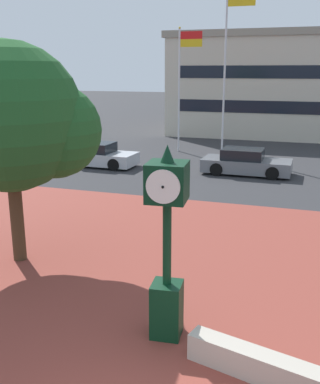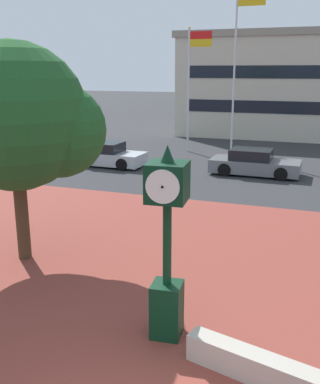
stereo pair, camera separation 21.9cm
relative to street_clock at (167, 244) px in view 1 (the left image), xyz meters
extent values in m
cube|color=brown|center=(0.33, 1.13, -1.92)|extent=(44.00, 16.72, 0.01)
cube|color=#ADA393|center=(2.19, -0.87, -1.67)|extent=(3.19, 1.22, 0.50)
cube|color=black|center=(0.00, 0.00, -1.37)|extent=(0.63, 0.63, 1.11)
cylinder|color=black|center=(0.00, 0.00, 0.01)|extent=(0.17, 0.17, 1.66)
cube|color=black|center=(0.00, 0.00, 1.20)|extent=(0.78, 0.78, 0.72)
cylinder|color=white|center=(-0.04, 0.37, 1.20)|extent=(0.61, 0.09, 0.61)
sphere|color=black|center=(-0.04, 0.39, 1.20)|extent=(0.05, 0.05, 0.05)
cylinder|color=white|center=(0.04, -0.37, 1.20)|extent=(0.61, 0.09, 0.61)
sphere|color=black|center=(0.04, -0.39, 1.20)|extent=(0.05, 0.05, 0.05)
cone|color=black|center=(0.00, 0.00, 1.72)|extent=(0.25, 0.25, 0.32)
cylinder|color=#42301E|center=(-4.97, 2.29, -0.69)|extent=(0.36, 0.36, 2.47)
sphere|color=#1E5123|center=(-4.97, 2.29, 1.99)|extent=(3.86, 3.86, 3.86)
sphere|color=#1E5123|center=(-4.01, 2.87, 1.61)|extent=(2.51, 2.51, 2.51)
cube|color=slate|center=(-0.45, 14.96, -1.48)|extent=(4.40, 1.92, 0.64)
cube|color=black|center=(-0.67, 14.97, -0.92)|extent=(2.03, 1.62, 0.56)
cylinder|color=black|center=(0.92, 15.81, -1.60)|extent=(0.64, 0.23, 0.64)
cylinder|color=black|center=(0.89, 14.08, -1.60)|extent=(0.64, 0.23, 0.64)
cylinder|color=black|center=(-1.79, 15.85, -1.60)|extent=(0.64, 0.23, 0.64)
cylinder|color=black|center=(-1.81, 14.12, -1.60)|extent=(0.64, 0.23, 0.64)
cube|color=#B7BABF|center=(-8.32, 14.47, -1.48)|extent=(4.06, 1.92, 0.64)
cube|color=black|center=(-8.52, 14.48, -0.92)|extent=(1.89, 1.60, 0.56)
cylinder|color=black|center=(-7.05, 15.27, -1.60)|extent=(0.65, 0.24, 0.64)
cylinder|color=black|center=(-7.11, 13.59, -1.60)|extent=(0.65, 0.24, 0.64)
cylinder|color=black|center=(-9.53, 15.35, -1.60)|extent=(0.65, 0.24, 0.64)
cylinder|color=black|center=(-9.59, 13.67, -1.60)|extent=(0.65, 0.24, 0.64)
cube|color=#B7BABF|center=(-13.58, 13.20, -1.48)|extent=(4.38, 1.93, 0.64)
cylinder|color=black|center=(-12.27, 14.07, -1.60)|extent=(0.65, 0.25, 0.64)
cylinder|color=black|center=(-12.21, 12.44, -1.60)|extent=(0.65, 0.25, 0.64)
cylinder|color=silver|center=(-5.52, 20.30, 1.81)|extent=(0.12, 0.12, 7.47)
sphere|color=gold|center=(-5.52, 20.30, 5.61)|extent=(0.14, 0.14, 0.14)
cube|color=red|center=(-4.78, 20.30, 5.17)|extent=(1.35, 0.02, 0.45)
cube|color=gold|center=(-4.78, 20.30, 4.72)|extent=(1.35, 0.02, 0.45)
cylinder|color=silver|center=(-2.69, 20.30, 3.00)|extent=(0.12, 0.12, 9.84)
cube|color=gold|center=(-1.85, 20.30, 6.96)|extent=(1.56, 0.02, 0.54)
camera|label=1|loc=(2.35, -7.61, 3.16)|focal=42.44mm
camera|label=2|loc=(2.55, -7.54, 3.16)|focal=42.44mm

